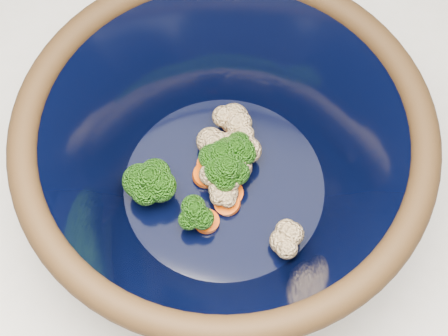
# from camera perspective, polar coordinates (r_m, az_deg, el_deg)

# --- Properties ---
(counter) EXTENTS (1.20, 1.20, 0.90)m
(counter) POSITION_cam_1_polar(r_m,az_deg,el_deg) (1.09, 2.55, -13.79)
(counter) COLOR silver
(counter) RESTS_ON ground
(mixing_bowl) EXTENTS (0.46, 0.46, 0.16)m
(mixing_bowl) POSITION_cam_1_polar(r_m,az_deg,el_deg) (0.59, 0.00, 0.68)
(mixing_bowl) COLOR black
(mixing_bowl) RESTS_ON counter
(vegetable_pile) EXTENTS (0.17, 0.15, 0.06)m
(vegetable_pile) POSITION_cam_1_polar(r_m,az_deg,el_deg) (0.62, -0.71, -0.05)
(vegetable_pile) COLOR #608442
(vegetable_pile) RESTS_ON mixing_bowl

